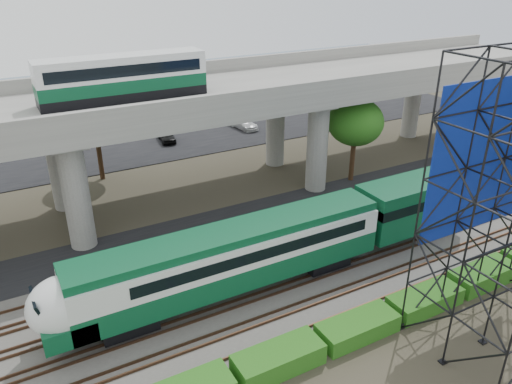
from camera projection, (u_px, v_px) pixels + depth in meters
ground at (298, 298)px, 30.11m from camera, size 140.00×140.00×0.00m
ballast_bed at (281, 280)px, 31.65m from camera, size 90.00×12.00×0.20m
service_road at (223, 224)px, 38.42m from camera, size 90.00×5.00×0.08m
parking_lot at (135, 138)px, 57.06m from camera, size 90.00×18.00×0.08m
harbor_water at (92, 96)px, 74.52m from camera, size 140.00×40.00×0.03m
rail_tracks at (281, 277)px, 31.57m from camera, size 90.00×9.52×0.16m
commuter_train at (265, 247)px, 29.96m from camera, size 29.30×3.06×4.30m
overpass at (186, 104)px, 39.16m from camera, size 80.00×12.00×12.40m
hedge_strip at (358, 327)px, 26.90m from camera, size 34.60×1.80×1.20m
trees at (135, 145)px, 38.53m from camera, size 40.94×16.94×7.69m
parked_cars at (150, 131)px, 57.23m from camera, size 39.58×9.51×1.32m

